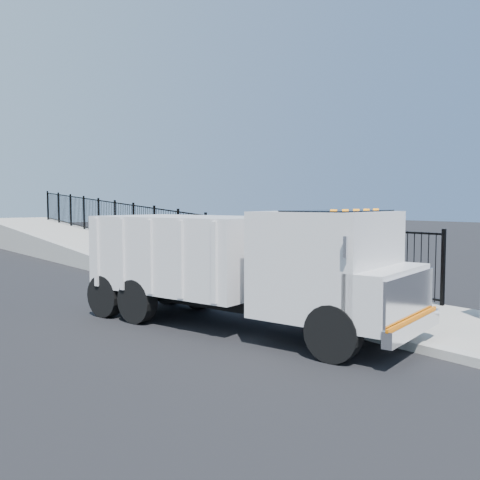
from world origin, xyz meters
TOP-DOWN VIEW (x-y plane):
  - ground at (0.00, 0.00)m, footprint 120.00×120.00m
  - sidewalk at (1.93, -2.00)m, footprint 3.55×12.00m
  - curb at (0.00, -2.00)m, footprint 0.30×12.00m
  - ramp at (2.12, 16.00)m, footprint 3.95×24.06m
  - iron_fence at (3.55, 12.00)m, footprint 0.10×28.00m
  - truck at (-1.33, -0.52)m, footprint 4.05×7.60m
  - worker at (1.26, -0.49)m, footprint 0.59×0.71m

SIDE VIEW (x-z plane):
  - ground at x=0.00m, z-range 0.00..0.00m
  - ramp at x=2.12m, z-range -1.60..1.60m
  - sidewalk at x=1.93m, z-range 0.00..0.12m
  - curb at x=0.00m, z-range 0.00..0.16m
  - iron_fence at x=3.55m, z-range 0.00..1.80m
  - worker at x=1.26m, z-range 0.12..1.80m
  - truck at x=-1.33m, z-range 0.16..2.64m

